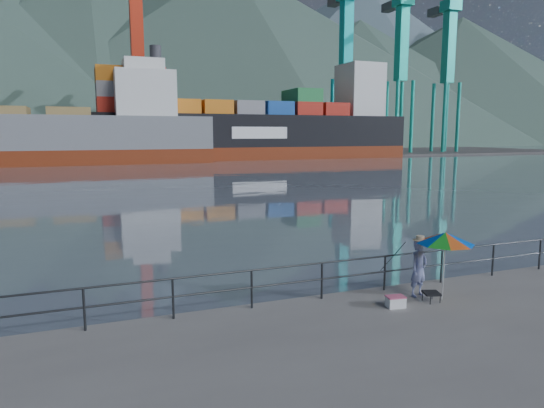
% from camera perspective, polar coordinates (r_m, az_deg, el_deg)
% --- Properties ---
extents(harbor_water, '(500.00, 280.00, 0.00)m').
position_cam_1_polar(harbor_water, '(139.77, -19.16, 6.07)').
color(harbor_water, slate).
rests_on(harbor_water, ground).
extents(far_dock, '(200.00, 40.00, 0.40)m').
position_cam_1_polar(far_dock, '(103.77, -12.87, 5.69)').
color(far_dock, '#514F4C').
rests_on(far_dock, ground).
extents(guardrail, '(22.00, 0.06, 1.03)m').
position_cam_1_polar(guardrail, '(12.90, 1.87, -9.41)').
color(guardrail, '#2D3033').
rests_on(guardrail, ground).
extents(mountains, '(600.00, 332.80, 80.00)m').
position_cam_1_polar(mountains, '(223.86, -9.98, 16.22)').
color(mountains, '#385147').
rests_on(mountains, ground).
extents(port_cranes, '(116.00, 28.00, 38.40)m').
position_cam_1_polar(port_cranes, '(100.89, -0.10, 14.93)').
color(port_cranes, '#B51616').
rests_on(port_cranes, ground).
extents(container_stacks, '(58.00, 5.40, 7.80)m').
position_cam_1_polar(container_stacks, '(109.61, -0.68, 7.67)').
color(container_stacks, '#194CA5').
rests_on(container_stacks, ground).
extents(fisherman, '(0.63, 0.49, 1.55)m').
position_cam_1_polar(fisherman, '(13.98, 16.89, -7.28)').
color(fisherman, navy).
rests_on(fisherman, ground).
extents(beach_umbrella, '(1.86, 1.86, 1.85)m').
position_cam_1_polar(beach_umbrella, '(13.67, 19.71, -3.81)').
color(beach_umbrella, white).
rests_on(beach_umbrella, ground).
extents(folding_stool, '(0.51, 0.51, 0.27)m').
position_cam_1_polar(folding_stool, '(13.80, 18.23, -10.31)').
color(folding_stool, black).
rests_on(folding_stool, ground).
extents(cooler_bag, '(0.50, 0.37, 0.26)m').
position_cam_1_polar(cooler_bag, '(13.14, 14.33, -11.13)').
color(cooler_bag, white).
rests_on(cooler_bag, ground).
extents(fishing_rod, '(0.50, 1.86, 1.35)m').
position_cam_1_polar(fishing_rod, '(14.72, 13.82, -9.52)').
color(fishing_rod, black).
rests_on(fishing_rod, ground).
extents(bulk_carrier, '(54.52, 9.44, 14.50)m').
position_cam_1_polar(bulk_carrier, '(80.13, -25.78, 7.27)').
color(bulk_carrier, maroon).
rests_on(bulk_carrier, ground).
extents(container_ship, '(58.91, 9.82, 18.10)m').
position_cam_1_polar(container_ship, '(89.07, -1.49, 9.24)').
color(container_ship, maroon).
rests_on(container_ship, ground).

